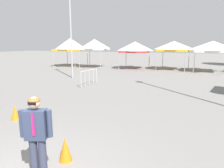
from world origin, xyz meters
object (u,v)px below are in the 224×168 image
traffic_cone_lot_center (65,149)px  traffic_cone_near_barrier (15,113)px  canopy_tent_behind_left (135,47)px  crowd_barrier_mid_lot (89,75)px  light_pole_opposite_side (71,25)px  person_foreground (37,133)px  canopy_tent_right_of_center (212,47)px  canopy_tent_behind_right (94,45)px  canopy_tent_far_left (174,46)px  canopy_tent_left_of_center (70,44)px

traffic_cone_lot_center → traffic_cone_near_barrier: traffic_cone_lot_center is taller
canopy_tent_behind_left → crowd_barrier_mid_lot: bearing=-90.3°
light_pole_opposite_side → crowd_barrier_mid_lot: bearing=-37.1°
canopy_tent_behind_left → person_foreground: canopy_tent_behind_left is taller
canopy_tent_right_of_center → traffic_cone_lot_center: (-4.00, -19.12, -2.28)m
canopy_tent_behind_right → light_pole_opposite_side: light_pole_opposite_side is taller
canopy_tent_right_of_center → crowd_barrier_mid_lot: 13.67m
canopy_tent_far_left → traffic_cone_lot_center: size_ratio=5.60×
canopy_tent_behind_right → light_pole_opposite_side: bearing=-75.8°
traffic_cone_near_barrier → canopy_tent_far_left: bearing=78.8°
canopy_tent_behind_left → canopy_tent_right_of_center: canopy_tent_right_of_center is taller
person_foreground → traffic_cone_near_barrier: 4.05m
crowd_barrier_mid_lot → canopy_tent_left_of_center: bearing=130.4°
canopy_tent_behind_right → canopy_tent_behind_left: (4.90, 0.64, -0.28)m
canopy_tent_behind_left → crowd_barrier_mid_lot: size_ratio=1.54×
light_pole_opposite_side → traffic_cone_near_barrier: light_pole_opposite_side is taller
traffic_cone_lot_center → traffic_cone_near_barrier: bearing=156.2°
person_foreground → crowd_barrier_mid_lot: person_foreground is taller
person_foreground → light_pole_opposite_side: 13.54m
canopy_tent_right_of_center → traffic_cone_near_barrier: bearing=-112.6°
crowd_barrier_mid_lot → canopy_tent_right_of_center: bearing=53.6°
canopy_tent_behind_right → light_pole_opposite_side: (1.93, -7.60, 1.53)m
canopy_tent_behind_left → traffic_cone_lot_center: size_ratio=5.40×
canopy_tent_far_left → traffic_cone_near_barrier: 18.53m
canopy_tent_behind_right → canopy_tent_behind_left: canopy_tent_behind_right is taller
light_pole_opposite_side → traffic_cone_lot_center: light_pole_opposite_side is taller
canopy_tent_left_of_center → canopy_tent_behind_left: canopy_tent_left_of_center is taller
crowd_barrier_mid_lot → traffic_cone_lot_center: bearing=-63.8°
canopy_tent_behind_right → canopy_tent_right_of_center: size_ratio=1.02×
canopy_tent_behind_right → canopy_tent_far_left: (9.07, 1.49, -0.17)m
person_foreground → canopy_tent_right_of_center: bearing=78.4°
crowd_barrier_mid_lot → canopy_tent_behind_right: bearing=116.3°
canopy_tent_behind_right → person_foreground: 20.83m
person_foreground → canopy_tent_far_left: bearing=89.2°
canopy_tent_behind_right → canopy_tent_far_left: size_ratio=1.02×
canopy_tent_behind_left → light_pole_opposite_side: bearing=-109.8°
traffic_cone_near_barrier → traffic_cone_lot_center: bearing=-23.8°
canopy_tent_behind_left → canopy_tent_far_left: 4.27m
canopy_tent_left_of_center → crowd_barrier_mid_lot: size_ratio=1.71×
light_pole_opposite_side → canopy_tent_behind_left: bearing=70.2°
canopy_tent_behind_right → person_foreground: bearing=-64.9°
person_foreground → traffic_cone_lot_center: 1.07m
canopy_tent_behind_right → traffic_cone_lot_center: canopy_tent_behind_right is taller
crowd_barrier_mid_lot → traffic_cone_near_barrier: (0.68, -6.74, -0.48)m
traffic_cone_lot_center → light_pole_opposite_side: bearing=123.7°
canopy_tent_left_of_center → traffic_cone_near_barrier: (9.04, -16.55, -2.53)m
crowd_barrier_mid_lot → light_pole_opposite_side: bearing=142.9°
canopy_tent_right_of_center → crowd_barrier_mid_lot: canopy_tent_right_of_center is taller
canopy_tent_behind_left → traffic_cone_near_barrier: bearing=-87.9°
canopy_tent_behind_right → traffic_cone_near_barrier: 17.62m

